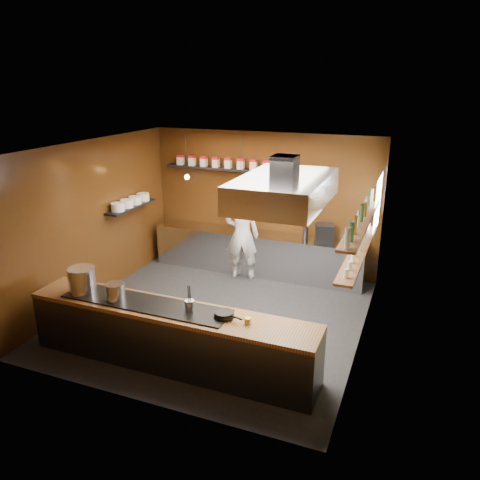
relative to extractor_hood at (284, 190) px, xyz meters
The scene contains 26 objects.
floor 2.85m from the extractor_hood, 162.90° to the left, with size 5.00×5.00×0.00m, color black.
back_wall 3.33m from the extractor_hood, 114.15° to the left, with size 5.00×5.00×0.00m, color black.
left_wall 3.95m from the extractor_hood, behind, with size 5.00×5.00×0.00m, color black.
right_wall 1.62m from the extractor_hood, 18.43° to the left, with size 5.00×5.00×0.00m, color brown.
ceiling 1.45m from the extractor_hood, 162.90° to the left, with size 5.00×5.00×0.00m, color silver.
window_pane 2.47m from the extractor_hood, 61.29° to the left, with size 1.00×1.00×0.00m, color white.
prep_counter 3.54m from the extractor_hood, 116.83° to the left, with size 4.60×0.65×0.90m, color silver.
pass_counter 2.70m from the extractor_hood, 137.38° to the right, with size 4.40×0.72×0.94m.
tin_shelf 3.54m from the extractor_hood, 128.56° to the left, with size 2.60×0.26×0.04m, color black.
plate_shelf 4.02m from the extractor_hood, 158.96° to the left, with size 0.30×1.40×0.04m, color black.
bottle_shelf_upper 1.38m from the extractor_hood, 33.94° to the left, with size 0.26×2.80×0.04m, color brown.
bottle_shelf_lower 1.64m from the extractor_hood, 33.94° to the left, with size 0.26×2.80×0.04m, color brown.
extractor_hood is the anchor object (origin of this frame).
pendant_left 3.44m from the extractor_hood, 142.13° to the left, with size 0.10×0.10×0.95m.
pendant_right 2.60m from the extractor_hood, 125.54° to the left, with size 0.10×0.10×0.95m.
storage_tins 3.44m from the extractor_hood, 126.60° to the left, with size 2.43×0.13×0.22m.
plate_stacks 3.99m from the extractor_hood, 158.96° to the left, with size 0.26×1.16×0.16m.
bottles 1.33m from the extractor_hood, 33.94° to the left, with size 0.06×2.66×0.24m.
wine_glasses 1.59m from the extractor_hood, 33.94° to the left, with size 0.07×2.37×0.13m.
stockpot_large 3.33m from the extractor_hood, 155.74° to the right, with size 0.41×0.41×0.40m, color silver.
stockpot_small 2.88m from the extractor_hood, 149.01° to the right, with size 0.28×0.28×0.27m, color #B3B6BB.
utensil_crock 2.14m from the extractor_hood, 128.85° to the right, with size 0.13×0.13×0.17m, color #B5B8BD.
frying_pan 1.98m from the extractor_hood, 111.36° to the right, with size 0.45×0.28×0.07m.
butter_jar 1.95m from the extractor_hood, 94.95° to the right, with size 0.09×0.09×0.08m, color yellow.
espresso_machine 2.96m from the extractor_hood, 87.10° to the left, with size 0.36×0.34×0.36m, color black.
chef 3.09m from the extractor_hood, 124.41° to the left, with size 0.70×0.46×1.91m, color silver.
Camera 1 is at (3.15, -6.79, 4.02)m, focal length 35.00 mm.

